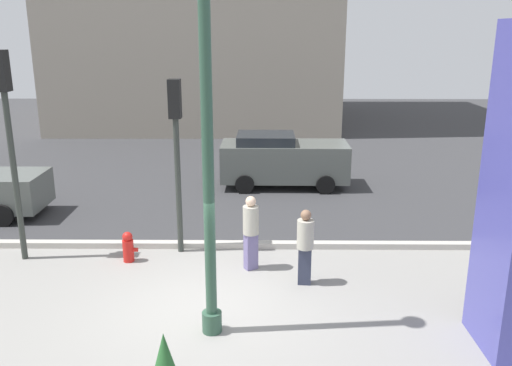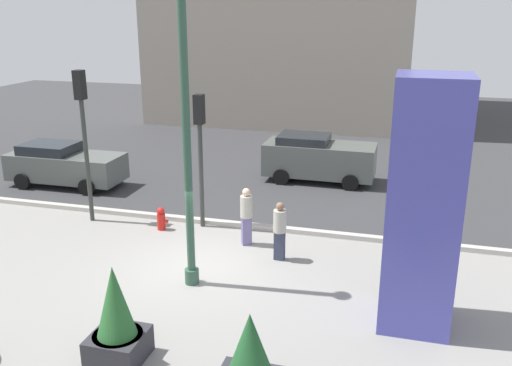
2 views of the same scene
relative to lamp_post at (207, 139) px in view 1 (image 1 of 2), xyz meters
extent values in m
plane|color=#38383A|center=(-0.26, 4.82, -3.59)|extent=(60.00, 60.00, 0.00)
cube|color=#B7B2A8|center=(-0.26, 3.94, -3.51)|extent=(18.00, 0.24, 0.16)
cylinder|color=#335642|center=(0.00, 0.00, -3.39)|extent=(0.36, 0.36, 0.40)
cylinder|color=#335642|center=(0.00, 0.00, -0.07)|extent=(0.20, 0.20, 7.04)
cylinder|color=red|center=(-2.26, 3.09, -3.32)|extent=(0.26, 0.26, 0.55)
sphere|color=red|center=(-2.26, 3.09, -2.96)|extent=(0.24, 0.24, 0.24)
cylinder|color=red|center=(-2.09, 3.09, -3.29)|extent=(0.12, 0.10, 0.10)
cylinder|color=#333833|center=(-1.11, 3.71, -1.92)|extent=(0.14, 0.14, 3.35)
cube|color=black|center=(-1.11, 3.71, 0.21)|extent=(0.28, 0.32, 0.90)
sphere|color=green|center=(-1.11, 3.88, 0.21)|extent=(0.18, 0.18, 0.18)
cylinder|color=#333833|center=(-4.82, 3.22, -1.58)|extent=(0.14, 0.14, 4.02)
cube|color=black|center=(-4.82, 3.22, 0.88)|extent=(0.28, 0.32, 0.90)
sphere|color=green|center=(-4.82, 3.39, 0.61)|extent=(0.18, 0.18, 0.18)
cube|color=#565B56|center=(1.72, 9.60, -2.68)|extent=(4.42, 1.88, 1.27)
cube|color=#1E2328|center=(1.06, 9.61, -1.88)|extent=(2.00, 1.63, 0.32)
cylinder|color=black|center=(3.09, 10.50, -3.27)|extent=(0.64, 0.23, 0.64)
cylinder|color=black|center=(3.07, 8.67, -3.27)|extent=(0.64, 0.23, 0.64)
cylinder|color=black|center=(0.36, 10.53, -3.27)|extent=(0.64, 0.23, 0.64)
cylinder|color=black|center=(0.34, 8.70, -3.27)|extent=(0.64, 0.23, 0.64)
cylinder|color=black|center=(-6.38, 7.23, -3.27)|extent=(0.64, 0.22, 0.64)
cylinder|color=black|center=(-6.37, 5.47, -3.27)|extent=(0.64, 0.22, 0.64)
cube|color=#33384C|center=(1.84, 1.95, -3.17)|extent=(0.30, 0.22, 0.84)
cylinder|color=#B2AD9E|center=(1.84, 1.95, -2.43)|extent=(0.39, 0.39, 0.63)
sphere|color=#8C664C|center=(1.84, 1.95, -2.00)|extent=(0.23, 0.23, 0.23)
cube|color=slate|center=(0.66, 2.70, -3.16)|extent=(0.34, 0.32, 0.87)
cylinder|color=#B2AD9E|center=(0.66, 2.70, -2.39)|extent=(0.49, 0.49, 0.65)
sphere|color=beige|center=(0.66, 2.70, -1.95)|extent=(0.24, 0.24, 0.24)
camera|label=1|loc=(0.88, -8.69, 1.73)|focal=37.61mm
camera|label=2|loc=(4.94, -11.83, 3.14)|focal=38.83mm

